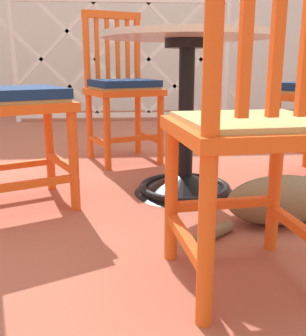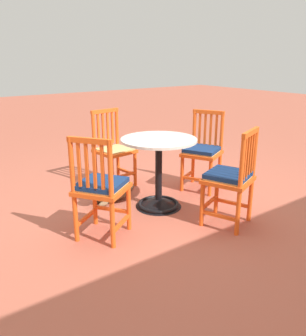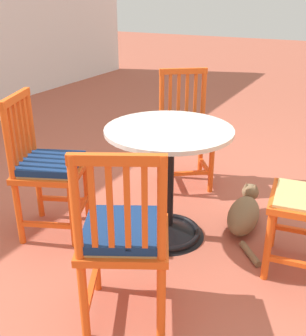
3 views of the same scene
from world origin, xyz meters
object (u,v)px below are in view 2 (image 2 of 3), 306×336
at_px(orange_chair_facing_out, 101,188).
at_px(tabby_cat, 110,193).
at_px(cafe_table, 159,181).
at_px(orange_chair_at_corner, 203,152).
at_px(orange_chair_by_planter, 113,151).
at_px(orange_chair_near_fence, 230,179).

height_order(orange_chair_facing_out, tabby_cat, orange_chair_facing_out).
distance_m(cafe_table, orange_chair_at_corner, 0.77).
bearing_deg(orange_chair_by_planter, cafe_table, 93.18).
xyz_separation_m(orange_chair_near_fence, orange_chair_facing_out, (1.07, -0.48, 0.00)).
xyz_separation_m(cafe_table, orange_chair_by_planter, (0.05, -0.84, 0.15)).
bearing_deg(orange_chair_at_corner, orange_chair_facing_out, 13.12).
xyz_separation_m(orange_chair_at_corner, orange_chair_facing_out, (1.51, 0.35, 0.00)).
bearing_deg(orange_chair_at_corner, cafe_table, 10.21).
height_order(cafe_table, orange_chair_by_planter, orange_chair_by_planter).
bearing_deg(orange_chair_facing_out, cafe_table, -164.17).
bearing_deg(orange_chair_by_planter, orange_chair_near_fence, 102.34).
distance_m(cafe_table, orange_chair_facing_out, 0.82).
xyz_separation_m(orange_chair_facing_out, tabby_cat, (-0.43, -0.63, -0.35)).
height_order(orange_chair_near_fence, orange_chair_facing_out, same).
distance_m(orange_chair_near_fence, orange_chair_at_corner, 0.94).
bearing_deg(orange_chair_at_corner, orange_chair_by_planter, -42.11).
relative_size(cafe_table, tabby_cat, 1.07).
height_order(cafe_table, orange_chair_near_fence, orange_chair_near_fence).
bearing_deg(orange_chair_near_fence, orange_chair_by_planter, -77.66).
relative_size(cafe_table, orange_chair_by_planter, 0.83).
bearing_deg(orange_chair_facing_out, tabby_cat, -124.19).
bearing_deg(tabby_cat, orange_chair_at_corner, 165.80).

